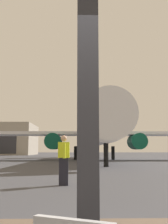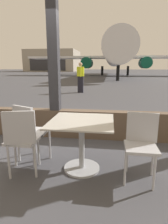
{
  "view_description": "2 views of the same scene",
  "coord_description": "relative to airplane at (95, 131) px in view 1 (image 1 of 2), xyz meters",
  "views": [
    {
      "loc": [
        -0.09,
        -2.58,
        1.22
      ],
      "look_at": [
        0.24,
        14.06,
        3.53
      ],
      "focal_mm": 44.15,
      "sensor_mm": 36.0,
      "label": 1
    },
    {
      "loc": [
        1.13,
        -3.75,
        1.45
      ],
      "look_at": [
        0.63,
        -0.17,
        0.59
      ],
      "focal_mm": 30.07,
      "sensor_mm": 36.0,
      "label": 2
    }
  ],
  "objects": [
    {
      "name": "ground_plane",
      "position": [
        -1.94,
        9.17,
        -3.53
      ],
      "size": [
        220.0,
        220.0,
        0.0
      ],
      "primitive_type": "plane",
      "color": "#424247"
    },
    {
      "name": "window_frame",
      "position": [
        -1.94,
        -30.83,
        -2.24
      ],
      "size": [
        7.34,
        0.24,
        3.51
      ],
      "color": "brown",
      "rests_on": "ground"
    },
    {
      "name": "airplane",
      "position": [
        0.0,
        0.0,
        0.0
      ],
      "size": [
        31.67,
        33.36,
        10.38
      ],
      "color": "silver",
      "rests_on": "ground"
    },
    {
      "name": "ground_crew_worker",
      "position": [
        -2.54,
        -23.58,
        -2.63
      ],
      "size": [
        0.4,
        0.57,
        1.74
      ],
      "color": "black",
      "rests_on": "ground"
    }
  ]
}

